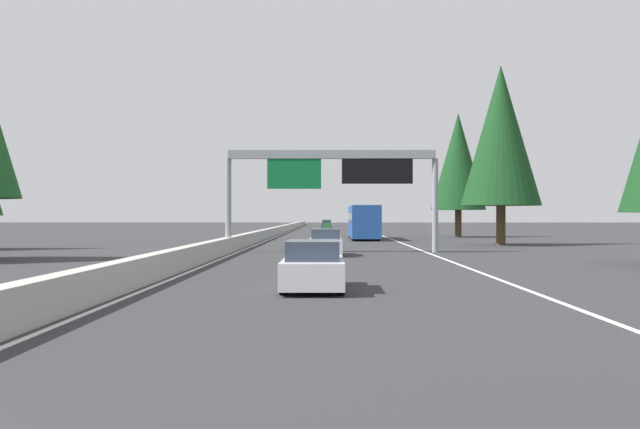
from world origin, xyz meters
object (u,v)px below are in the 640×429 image
sedan_distant_a (326,243)px  sedan_distant_b (313,267)px  bus_far_right (364,221)px  conifer_right_mid (458,162)px  conifer_right_near (501,136)px  sedan_far_center (327,224)px  sign_gantry_overhead (335,171)px

sedan_distant_a → sedan_distant_b: bearing=179.1°
bus_far_right → conifer_right_mid: (6.85, -10.00, 5.99)m
bus_far_right → conifer_right_near: bearing=-143.8°
sedan_far_center → conifer_right_mid: conifer_right_mid is taller
sign_gantry_overhead → sedan_distant_b: bearing=177.8°
bus_far_right → conifer_right_near: (-13.02, -9.54, 6.43)m
sign_gantry_overhead → sedan_far_center: size_ratio=2.88×
bus_far_right → conifer_right_near: conifer_right_near is taller
sedan_distant_b → conifer_right_near: conifer_right_near is taller
conifer_right_near → sign_gantry_overhead: bearing=130.6°
sedan_distant_b → bus_far_right: bearing=-4.7°
sedan_distant_a → bus_far_right: (26.78, -3.42, 1.03)m
sedan_far_center → conifer_right_mid: (-49.83, -13.58, 7.02)m
sedan_distant_b → sedan_far_center: bearing=-0.1°
sign_gantry_overhead → sedan_distant_b: (-21.32, 0.82, -4.16)m
sign_gantry_overhead → conifer_right_near: bearing=-49.4°
sedan_distant_a → sedan_far_center: same height
sedan_distant_a → conifer_right_mid: conifer_right_mid is taller
sedan_distant_a → conifer_right_near: (13.76, -12.96, 7.46)m
sedan_distant_a → conifer_right_near: conifer_right_near is taller
sedan_distant_b → sedan_far_center: 101.67m
sedan_far_center → conifer_right_near: bearing=-169.3°
sign_gantry_overhead → conifer_right_near: 16.71m
sedan_distant_b → sign_gantry_overhead: bearing=-2.2°
sedan_distant_a → conifer_right_mid: bearing=-21.8°
sign_gantry_overhead → conifer_right_mid: conifer_right_mid is taller
conifer_right_near → sedan_far_center: bearing=10.7°
bus_far_right → conifer_right_near: 17.37m
sign_gantry_overhead → bus_far_right: 24.06m
sign_gantry_overhead → sedan_distant_b: 21.74m
sedan_far_center → conifer_right_near: conifer_right_near is taller
sedan_distant_b → sedan_far_center: same height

